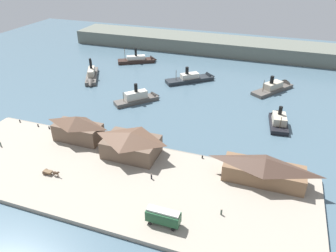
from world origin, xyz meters
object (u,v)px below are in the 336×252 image
pedestrian_near_east_shed (1,144)px  ferry_moored_east (195,78)px  mooring_post_center_east (202,157)px  mooring_post_east (49,128)px  ferry_mid_harbor (278,120)px  street_tram (163,216)px  horse_cart (51,172)px  ferry_shed_customs_shed (131,144)px  ferry_shed_central_terminal (78,128)px  mooring_post_west (38,125)px  ferry_approaching_east (277,87)px  ferry_shed_east_terminal (264,169)px  pedestrian_near_cart (151,176)px  ferry_moored_west (141,98)px  ferry_approaching_west (91,77)px  ferry_outer_harbor (141,60)px  pedestrian_at_waters_edge (221,212)px  mooring_post_center_west (20,121)px

pedestrian_near_east_shed → ferry_moored_east: bearing=60.9°
mooring_post_center_east → mooring_post_east: same height
ferry_moored_east → ferry_mid_harbor: bearing=-38.0°
street_tram → horse_cart: 36.91m
ferry_shed_customs_shed → ferry_shed_central_terminal: bearing=174.0°
mooring_post_west → ferry_approaching_east: 102.89m
ferry_shed_central_terminal → horse_cart: size_ratio=2.91×
ferry_shed_central_terminal → ferry_shed_customs_shed: size_ratio=0.96×
ferry_shed_east_terminal → horse_cart: bearing=-163.0°
ferry_shed_customs_shed → pedestrian_near_cart: bearing=-41.6°
ferry_shed_customs_shed → ferry_mid_harbor: ferry_shed_customs_shed is taller
ferry_shed_customs_shed → ferry_moored_west: 41.24m
horse_cart → ferry_moored_east: bearing=77.4°
street_tram → ferry_approaching_east: (20.94, 94.07, -2.30)m
ferry_shed_east_terminal → ferry_mid_harbor: ferry_shed_east_terminal is taller
ferry_moored_west → ferry_approaching_east: size_ratio=0.78×
mooring_post_center_east → ferry_approaching_west: 83.05m
street_tram → ferry_outer_harbor: (-53.38, 109.10, -2.29)m
horse_cart → mooring_post_west: size_ratio=6.12×
pedestrian_near_east_shed → ferry_approaching_east: size_ratio=0.07×
ferry_shed_customs_shed → ferry_approaching_west: ferry_approaching_west is taller
pedestrian_at_waters_edge → ferry_outer_harbor: 121.02m
pedestrian_near_east_shed → ferry_moored_east: ferry_moored_east is taller
ferry_shed_central_terminal → pedestrian_near_cart: (30.48, -11.15, -3.64)m
ferry_shed_central_terminal → pedestrian_at_waters_edge: 54.71m
ferry_shed_east_terminal → pedestrian_at_waters_edge: bearing=-116.5°
ferry_shed_central_terminal → ferry_moored_east: (22.18, 66.79, -4.32)m
ferry_shed_east_terminal → ferry_approaching_west: (-85.92, 52.85, -3.39)m
ferry_shed_customs_shed → street_tram: size_ratio=2.08×
ferry_shed_central_terminal → mooring_post_west: ferry_shed_central_terminal is taller
mooring_post_west → ferry_outer_harbor: (4.75, 80.87, -0.27)m
mooring_post_center_east → mooring_post_east: bearing=-179.5°
pedestrian_near_east_shed → ferry_approaching_east: bearing=44.5°
ferry_shed_central_terminal → pedestrian_at_waters_edge: size_ratio=9.05×
street_tram → mooring_post_center_east: size_ratio=8.95×
mooring_post_center_west → ferry_mid_harbor: bearing=19.8°
pedestrian_near_east_shed → mooring_post_center_west: size_ratio=1.91×
horse_cart → mooring_post_east: (-17.12, 21.61, -0.48)m
ferry_approaching_west → pedestrian_near_cart: bearing=-47.7°
ferry_shed_customs_shed → ferry_moored_east: ferry_shed_customs_shed is taller
street_tram → mooring_post_center_west: 72.54m
ferry_shed_east_terminal → mooring_post_center_west: ferry_shed_east_terminal is taller
horse_cart → mooring_post_center_west: 37.50m
ferry_shed_central_terminal → pedestrian_near_east_shed: ferry_shed_central_terminal is taller
street_tram → pedestrian_near_east_shed: size_ratio=4.68×
street_tram → ferry_approaching_east: ferry_approaching_east is taller
pedestrian_at_waters_edge → mooring_post_center_east: size_ratio=1.96×
pedestrian_at_waters_edge → ferry_moored_east: 89.85m
ferry_shed_central_terminal → ferry_shed_customs_shed: (20.30, -2.13, -0.43)m
mooring_post_west → ferry_approaching_east: (79.07, 65.84, -0.28)m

